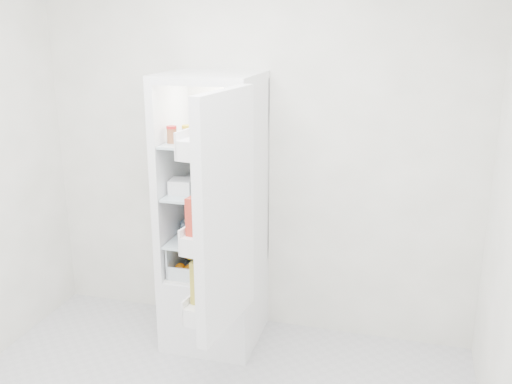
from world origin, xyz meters
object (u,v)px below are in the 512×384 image
(refrigerator, at_px, (216,245))
(fridge_door, at_px, (221,218))
(mushroom_bowl, at_px, (192,227))
(red_cabbage, at_px, (240,221))

(refrigerator, bearing_deg, fridge_door, -67.85)
(mushroom_bowl, bearing_deg, red_cabbage, 10.32)
(red_cabbage, xyz_separation_m, mushroom_bowl, (-0.32, -0.06, -0.05))
(fridge_door, bearing_deg, refrigerator, 30.23)
(red_cabbage, distance_m, mushroom_bowl, 0.33)
(refrigerator, xyz_separation_m, red_cabbage, (0.15, 0.04, 0.17))
(refrigerator, height_order, fridge_door, refrigerator)
(mushroom_bowl, xyz_separation_m, fridge_door, (0.42, -0.62, 0.31))
(refrigerator, xyz_separation_m, mushroom_bowl, (-0.17, -0.01, 0.12))
(refrigerator, xyz_separation_m, fridge_door, (0.26, -0.64, 0.43))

